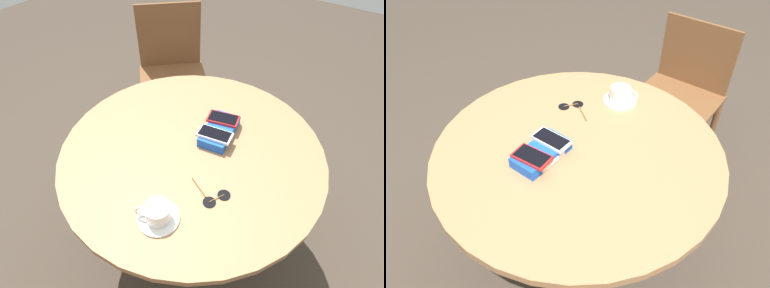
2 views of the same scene
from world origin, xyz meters
The scene contains 9 objects.
ground_plane centered at (0.00, 0.00, 0.00)m, with size 8.00×8.00×0.00m, color #42382D.
round_table centered at (0.00, 0.00, 0.61)m, with size 1.08×1.08×0.72m.
phone_box centered at (-0.13, 0.05, 0.74)m, with size 0.23×0.15×0.04m.
phone_red centered at (-0.18, 0.04, 0.76)m, with size 0.11×0.15×0.01m.
phone_white centered at (-0.08, 0.06, 0.76)m, with size 0.10×0.15×0.01m.
saucer centered at (0.33, 0.10, 0.72)m, with size 0.14×0.14×0.01m, color white.
coffee_cup centered at (0.34, 0.10, 0.76)m, with size 0.09×0.11×0.06m.
sunglasses centered at (0.16, 0.21, 0.72)m, with size 0.10×0.16×0.01m.
chair_far_side centered at (0.93, 0.16, 0.44)m, with size 0.51×0.51×0.82m.
Camera 2 is at (-0.69, -0.76, 1.66)m, focal length 35.00 mm.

